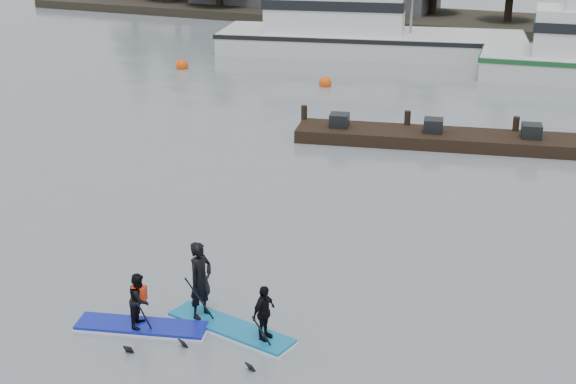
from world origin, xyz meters
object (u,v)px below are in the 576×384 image
at_px(fishing_boat_large, 361,41).
at_px(floating_dock, 488,141).
at_px(paddleboard_duo, 224,300).
at_px(paddleboard_solo, 140,309).

xyz_separation_m(fishing_boat_large, floating_dock, (9.70, -14.85, -0.49)).
xyz_separation_m(fishing_boat_large, paddleboard_duo, (6.68, -30.04, -0.03)).
bearing_deg(paddleboard_solo, paddleboard_duo, 9.26).
bearing_deg(floating_dock, paddleboard_duo, -112.58).
relative_size(floating_dock, paddleboard_solo, 4.80).
height_order(paddleboard_solo, paddleboard_duo, paddleboard_duo).
xyz_separation_m(floating_dock, paddleboard_duo, (-3.03, -15.20, 0.46)).
bearing_deg(paddleboard_solo, fishing_boat_large, 85.11).
distance_m(fishing_boat_large, floating_dock, 17.74).
height_order(fishing_boat_large, paddleboard_duo, fishing_boat_large).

